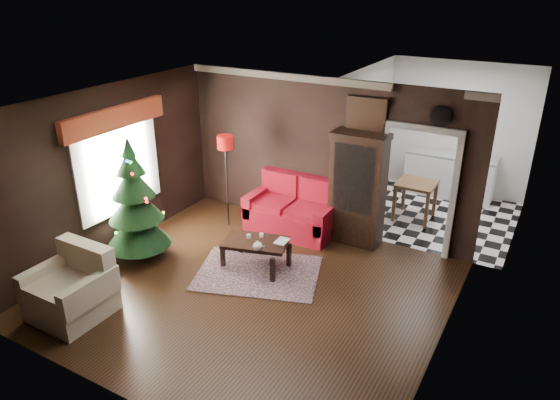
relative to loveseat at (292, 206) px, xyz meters
The scene contains 26 objects.
floor 2.15m from the loveseat, 78.96° to the right, with size 5.50×5.50×0.00m, color black.
ceiling 3.11m from the loveseat, 78.96° to the right, with size 5.50×5.50×0.00m, color white.
wall_back 1.08m from the loveseat, 48.37° to the left, with size 5.50×5.50×0.00m, color black.
wall_front 4.66m from the loveseat, 84.98° to the right, with size 5.50×5.50×0.00m, color black.
wall_left 3.25m from the loveseat, 138.90° to the right, with size 5.50×5.50×0.00m, color black.
wall_right 3.86m from the loveseat, 33.06° to the right, with size 5.50×5.50×0.00m, color black.
doorway 2.22m from the loveseat, 12.09° to the left, with size 1.10×0.10×2.10m, color white, non-canonical shape.
left_window 3.11m from the loveseat, 141.31° to the right, with size 0.05×1.60×1.40m, color white.
valance 3.40m from the loveseat, 140.32° to the right, with size 0.12×2.10×0.35m, color #993821.
kitchen_floor 2.91m from the loveseat, 42.88° to the left, with size 3.00×3.00×0.00m, color white.
kitchen_window 4.17m from the loveseat, 58.30° to the left, with size 0.70×0.06×0.70m, color white.
rug 1.66m from the loveseat, 81.48° to the right, with size 1.90×1.38×0.01m, color #2B1B26.
loveseat is the anchor object (origin of this frame).
curio_cabinet 1.25m from the loveseat, 10.83° to the left, with size 0.90×0.45×1.90m, color black, non-canonical shape.
floor_lamp 1.27m from the loveseat, 163.19° to the right, with size 0.31×0.31×1.84m, color black, non-canonical shape.
christmas_tree 2.79m from the loveseat, 129.27° to the right, with size 1.05×1.05×2.00m, color black, non-canonical shape.
armchair 4.02m from the loveseat, 110.84° to the right, with size 0.99×0.99×1.01m, color #D1BE76, non-canonical shape.
coffee_table 1.43m from the loveseat, 86.09° to the right, with size 1.01×0.61×0.46m, color #35210F, non-canonical shape.
teapot 1.67m from the loveseat, 80.23° to the right, with size 0.16×0.16×0.15m, color #EBECCD, non-canonical shape.
cup_a 1.24m from the loveseat, 85.26° to the right, with size 0.07×0.07×0.06m, color white.
cup_b 1.37m from the loveseat, 92.27° to the right, with size 0.07×0.07×0.06m, color silver.
book 1.29m from the loveseat, 72.74° to the right, with size 0.19×0.02×0.26m, color gray.
wall_clock 3.04m from the loveseat, ahead, with size 0.32×0.32×0.06m, color white.
painting 2.13m from the loveseat, 19.40° to the left, with size 0.62×0.05×0.52m, color tan.
kitchen_counter 3.79m from the loveseat, 56.31° to the left, with size 1.80×0.60×0.90m, color white.
kitchen_table 2.45m from the loveseat, 42.51° to the left, with size 0.70×0.70×0.75m, color brown, non-canonical shape.
Camera 1 is at (3.60, -5.44, 4.34)m, focal length 32.87 mm.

